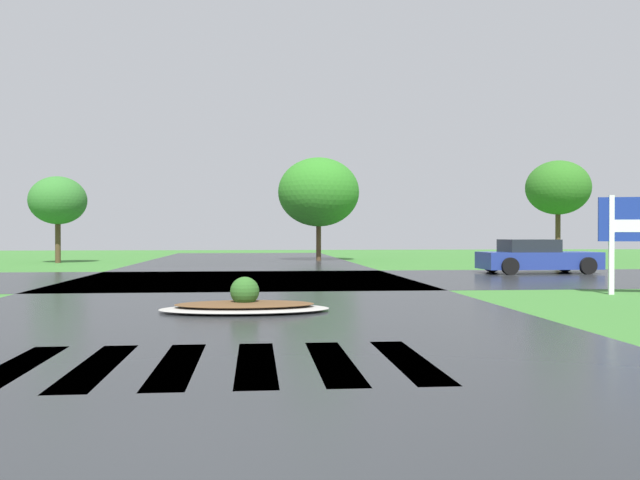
# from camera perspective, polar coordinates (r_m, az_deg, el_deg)

# --- Properties ---
(asphalt_roadway) EXTENTS (11.08, 80.00, 0.01)m
(asphalt_roadway) POSITION_cam_1_polar(r_m,az_deg,el_deg) (14.10, -7.23, -5.61)
(asphalt_roadway) COLOR #232628
(asphalt_roadway) RESTS_ON ground
(asphalt_cross_road) EXTENTS (90.00, 9.98, 0.01)m
(asphalt_cross_road) POSITION_cam_1_polar(r_m,az_deg,el_deg) (22.73, -6.55, -3.28)
(asphalt_cross_road) COLOR #232628
(asphalt_cross_road) RESTS_ON ground
(crosswalk_stripes) EXTENTS (4.95, 2.83, 0.01)m
(crosswalk_stripes) POSITION_cam_1_polar(r_m,az_deg,el_deg) (8.10, -8.59, -10.17)
(crosswalk_stripes) COLOR white
(crosswalk_stripes) RESTS_ON ground
(median_island) EXTENTS (3.28, 1.62, 0.68)m
(median_island) POSITION_cam_1_polar(r_m,az_deg,el_deg) (13.28, -6.30, -5.40)
(median_island) COLOR #9E9B93
(median_island) RESTS_ON ground
(car_blue_compact) EXTENTS (4.47, 2.12, 1.30)m
(car_blue_compact) POSITION_cam_1_polar(r_m,az_deg,el_deg) (27.38, 17.62, -1.40)
(car_blue_compact) COLOR navy
(car_blue_compact) RESTS_ON ground
(background_treeline) EXTENTS (43.79, 5.67, 5.82)m
(background_treeline) POSITION_cam_1_polar(r_m,az_deg,el_deg) (38.01, -7.29, 3.95)
(background_treeline) COLOR #4C3823
(background_treeline) RESTS_ON ground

